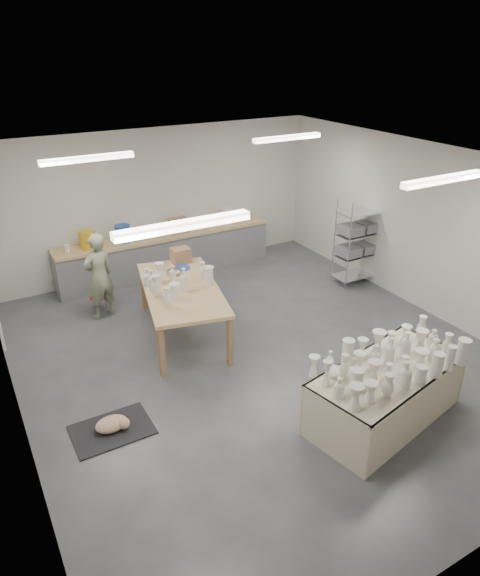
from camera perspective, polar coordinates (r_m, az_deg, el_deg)
room at (r=7.32m, az=1.16°, el=6.07°), size 8.00×8.02×3.00m
back_counter at (r=10.95m, az=-8.16°, el=3.92°), size 4.60×0.60×1.24m
wire_shelf at (r=10.59m, az=12.97°, el=5.24°), size 0.88×0.48×1.80m
drying_table at (r=7.04m, az=15.89°, el=-10.85°), size 2.34×1.46×1.13m
work_table at (r=8.52m, az=-6.86°, el=0.36°), size 1.69×2.56×1.26m
rug at (r=7.05m, az=-14.02°, el=-15.03°), size 1.00×0.70×0.02m
cat at (r=6.98m, az=-13.92°, el=-14.43°), size 0.44×0.33×0.18m
potter at (r=9.35m, az=-15.42°, el=1.29°), size 0.67×0.54×1.58m
red_stool at (r=9.81m, az=-15.48°, el=-1.01°), size 0.35×0.35×0.29m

